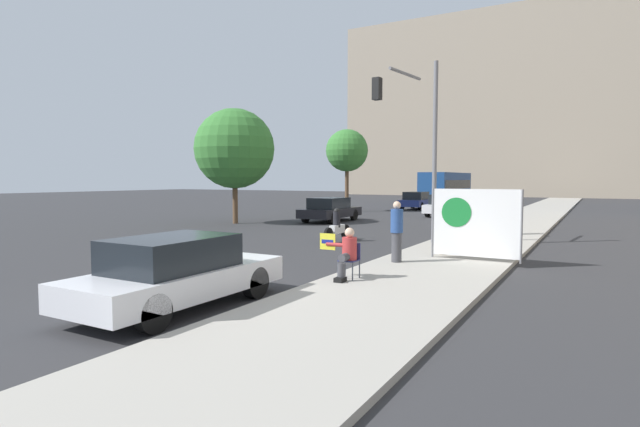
# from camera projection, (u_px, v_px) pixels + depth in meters

# --- Properties ---
(ground_plane) EXTENTS (160.00, 160.00, 0.00)m
(ground_plane) POSITION_uv_depth(u_px,v_px,m) (186.00, 301.00, 9.83)
(ground_plane) COLOR #303033
(sidewalk_curb) EXTENTS (3.53, 90.00, 0.12)m
(sidewalk_curb) POSITION_uv_depth(u_px,v_px,m) (498.00, 234.00, 21.24)
(sidewalk_curb) COLOR #A8A399
(sidewalk_curb) RESTS_ON ground_plane
(building_backdrop_far) EXTENTS (52.00, 12.00, 25.51)m
(building_backdrop_far) POSITION_uv_depth(u_px,v_px,m) (531.00, 106.00, 70.38)
(building_backdrop_far) COLOR gray
(building_backdrop_far) RESTS_ON ground_plane
(seated_protester) EXTENTS (0.93, 0.77, 1.17)m
(seated_protester) POSITION_uv_depth(u_px,v_px,m) (347.00, 252.00, 11.39)
(seated_protester) COLOR #474C56
(seated_protester) RESTS_ON sidewalk_curb
(jogger_on_sidewalk) EXTENTS (0.34, 0.34, 1.68)m
(jogger_on_sidewalk) POSITION_uv_depth(u_px,v_px,m) (397.00, 231.00, 13.70)
(jogger_on_sidewalk) COLOR #424247
(jogger_on_sidewalk) RESTS_ON sidewalk_curb
(pedestrian_behind) EXTENTS (0.34, 0.34, 1.82)m
(pedestrian_behind) POSITION_uv_depth(u_px,v_px,m) (444.00, 224.00, 15.07)
(pedestrian_behind) COLOR #756651
(pedestrian_behind) RESTS_ON sidewalk_curb
(protest_banner) EXTENTS (2.49, 0.06, 2.01)m
(protest_banner) POSITION_uv_depth(u_px,v_px,m) (475.00, 223.00, 13.98)
(protest_banner) COLOR slate
(protest_banner) RESTS_ON sidewalk_curb
(traffic_light_pole) EXTENTS (2.62, 2.38, 6.45)m
(traffic_light_pole) POSITION_uv_depth(u_px,v_px,m) (414.00, 125.00, 18.23)
(traffic_light_pole) COLOR slate
(traffic_light_pole) RESTS_ON sidewalk_curb
(parked_car_curbside) EXTENTS (1.75, 4.28, 1.36)m
(parked_car_curbside) POSITION_uv_depth(u_px,v_px,m) (177.00, 272.00, 9.22)
(parked_car_curbside) COLOR silver
(parked_car_curbside) RESTS_ON ground_plane
(car_on_road_nearest) EXTENTS (1.89, 4.37, 1.36)m
(car_on_road_nearest) POSITION_uv_depth(u_px,v_px,m) (330.00, 209.00, 28.22)
(car_on_road_nearest) COLOR black
(car_on_road_nearest) RESTS_ON ground_plane
(car_on_road_midblock) EXTENTS (1.83, 4.60, 1.42)m
(car_on_road_midblock) POSITION_uv_depth(u_px,v_px,m) (446.00, 205.00, 32.43)
(car_on_road_midblock) COLOR silver
(car_on_road_midblock) RESTS_ON ground_plane
(car_on_road_distant) EXTENTS (1.75, 4.11, 1.40)m
(car_on_road_distant) POSITION_uv_depth(u_px,v_px,m) (416.00, 200.00, 39.67)
(car_on_road_distant) COLOR navy
(car_on_road_distant) RESTS_ON ground_plane
(city_bus_on_road) EXTENTS (2.53, 10.38, 3.03)m
(city_bus_on_road) POSITION_uv_depth(u_px,v_px,m) (446.00, 186.00, 49.74)
(city_bus_on_road) COLOR navy
(city_bus_on_road) RESTS_ON ground_plane
(motorcycle_on_road) EXTENTS (0.28, 2.03, 1.30)m
(motorcycle_on_road) POSITION_uv_depth(u_px,v_px,m) (337.00, 227.00, 19.20)
(motorcycle_on_road) COLOR white
(motorcycle_on_road) RESTS_ON ground_plane
(street_tree_near_curb) EXTENTS (4.29, 4.29, 6.19)m
(street_tree_near_curb) POSITION_uv_depth(u_px,v_px,m) (235.00, 149.00, 26.79)
(street_tree_near_curb) COLOR brown
(street_tree_near_curb) RESTS_ON ground_plane
(street_tree_midblock) EXTENTS (3.11, 3.11, 6.06)m
(street_tree_midblock) POSITION_uv_depth(u_px,v_px,m) (347.00, 151.00, 36.64)
(street_tree_midblock) COLOR brown
(street_tree_midblock) RESTS_ON ground_plane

